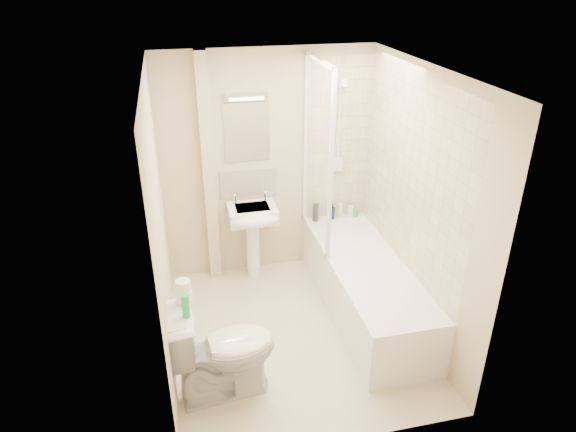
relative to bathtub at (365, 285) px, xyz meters
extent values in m
plane|color=beige|center=(-0.75, -0.20, -0.29)|extent=(2.50, 2.50, 0.00)
cube|color=beige|center=(-0.75, 1.05, 0.91)|extent=(2.20, 0.02, 2.40)
cube|color=beige|center=(-1.85, -0.20, 0.91)|extent=(0.02, 2.50, 2.40)
cube|color=beige|center=(0.35, -0.20, 0.91)|extent=(0.02, 2.50, 2.40)
cube|color=white|center=(-0.75, -0.20, 2.11)|extent=(2.20, 2.50, 0.02)
cube|color=beige|center=(0.00, 1.04, 1.14)|extent=(0.70, 0.01, 1.75)
cube|color=beige|center=(0.34, 0.00, 1.14)|extent=(0.01, 2.10, 1.75)
cube|color=beige|center=(-1.37, 0.99, 0.91)|extent=(0.12, 0.12, 2.40)
cube|color=beige|center=(-0.96, 1.04, 0.74)|extent=(0.60, 0.02, 0.30)
cube|color=white|center=(-0.96, 1.04, 1.29)|extent=(0.46, 0.01, 0.60)
cube|color=silver|center=(-0.96, 1.02, 1.66)|extent=(0.42, 0.07, 0.07)
cube|color=white|center=(0.00, 0.00, -0.01)|extent=(0.70, 2.10, 0.55)
cube|color=white|center=(0.00, 0.00, 0.21)|extent=(0.56, 1.96, 0.05)
cube|color=white|center=(-0.35, 0.60, 1.16)|extent=(0.01, 0.90, 1.80)
cube|color=white|center=(-0.35, 1.03, 1.16)|extent=(0.04, 0.04, 1.80)
cube|color=white|center=(-0.35, 0.15, 1.16)|extent=(0.04, 0.04, 1.80)
cube|color=white|center=(-0.35, 0.60, 2.04)|extent=(0.04, 0.90, 0.04)
cube|color=white|center=(-0.35, 0.60, 0.28)|extent=(0.04, 0.90, 0.03)
cylinder|color=white|center=(0.00, 1.02, 1.26)|extent=(0.02, 0.02, 0.90)
cylinder|color=white|center=(0.00, 1.02, 0.81)|extent=(0.05, 0.05, 0.02)
cylinder|color=white|center=(0.00, 1.02, 1.71)|extent=(0.05, 0.05, 0.02)
cylinder|color=white|center=(0.00, 0.95, 1.74)|extent=(0.08, 0.11, 0.11)
cube|color=white|center=(0.00, 1.01, 0.88)|extent=(0.10, 0.05, 0.14)
cylinder|color=white|center=(-0.02, 0.99, 1.31)|extent=(0.01, 0.13, 0.84)
cylinder|color=white|center=(-0.96, 0.88, 0.05)|extent=(0.14, 0.14, 0.67)
cube|color=white|center=(-0.96, 0.85, 0.48)|extent=(0.50, 0.38, 0.15)
ellipsoid|color=white|center=(-0.96, 0.68, 0.48)|extent=(0.50, 0.21, 0.15)
cube|color=silver|center=(-0.96, 0.85, 0.53)|extent=(0.34, 0.25, 0.04)
cylinder|color=white|center=(-1.12, 0.96, 0.60)|extent=(0.03, 0.03, 0.10)
cylinder|color=white|center=(-0.80, 0.96, 0.60)|extent=(0.03, 0.03, 0.10)
sphere|color=white|center=(-1.12, 0.96, 0.65)|extent=(0.04, 0.04, 0.04)
sphere|color=white|center=(-0.80, 0.96, 0.65)|extent=(0.04, 0.04, 0.04)
cylinder|color=black|center=(-0.24, 0.96, 0.36)|extent=(0.07, 0.07, 0.19)
cylinder|color=black|center=(-0.07, 0.96, 0.35)|extent=(0.06, 0.06, 0.17)
cylinder|color=navy|center=(-0.05, 0.96, 0.33)|extent=(0.05, 0.05, 0.13)
cylinder|color=beige|center=(0.04, 0.96, 0.35)|extent=(0.05, 0.05, 0.17)
cylinder|color=white|center=(0.16, 0.96, 0.33)|extent=(0.06, 0.06, 0.13)
cylinder|color=green|center=(0.22, 0.96, 0.30)|extent=(0.07, 0.07, 0.08)
imported|color=white|center=(-1.47, -0.76, 0.13)|extent=(0.64, 0.92, 0.84)
cylinder|color=white|center=(-1.72, -0.67, 0.60)|extent=(0.12, 0.12, 0.09)
cylinder|color=white|center=(-1.72, -0.67, 0.69)|extent=(0.11, 0.11, 0.10)
cylinder|color=#26B85B|center=(-1.71, -0.85, 0.64)|extent=(0.06, 0.06, 0.18)
camera|label=1|loc=(-1.67, -3.89, 2.82)|focal=32.00mm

